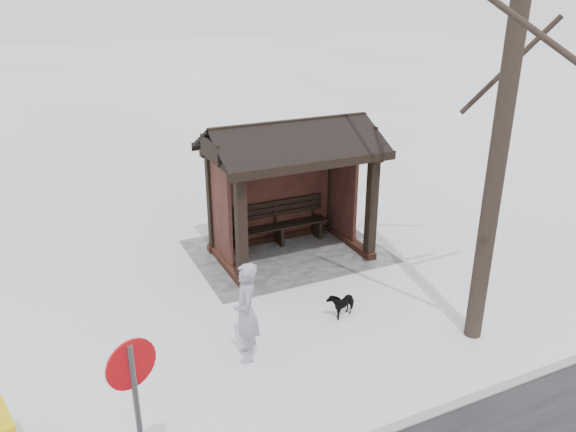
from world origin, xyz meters
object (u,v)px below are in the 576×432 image
object	(u,v)px
bus_shelter	(288,161)
road_sign	(135,391)
dog	(341,303)
pedestrian	(246,312)

from	to	relation	value
bus_shelter	road_sign	bearing A→B (deg)	51.25
road_sign	bus_shelter	bearing A→B (deg)	-148.89
road_sign	dog	bearing A→B (deg)	-167.73
bus_shelter	pedestrian	distance (m)	4.20
bus_shelter	dog	size ratio (longest dim) A/B	6.07
pedestrian	road_sign	bearing A→B (deg)	-27.26
dog	pedestrian	bearing A→B (deg)	-99.90
pedestrian	road_sign	world-z (taller)	road_sign
dog	road_sign	distance (m)	5.07
bus_shelter	pedestrian	xyz separation A→B (m)	(2.28, 3.28, -1.32)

